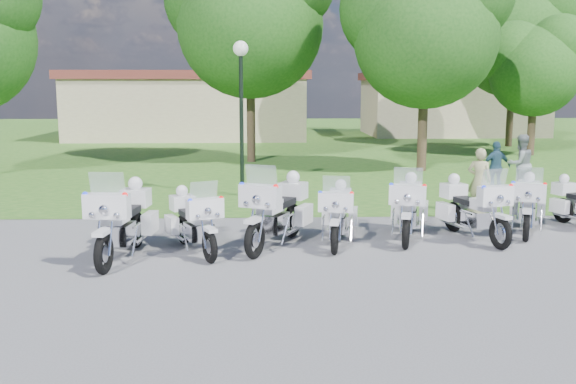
{
  "coord_description": "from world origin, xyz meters",
  "views": [
    {
      "loc": [
        -1.36,
        -12.61,
        3.25
      ],
      "look_at": [
        -0.87,
        1.2,
        0.95
      ],
      "focal_mm": 40.0,
      "sensor_mm": 36.0,
      "label": 1
    }
  ],
  "objects_px": {
    "bystander_b": "(520,165)",
    "bystander_c": "(496,167)",
    "motorcycle_1": "(193,220)",
    "motorcycle_2": "(278,210)",
    "lamp_post": "(241,81)",
    "motorcycle_0": "(123,220)",
    "bystander_a": "(479,181)",
    "motorcycle_6": "(528,203)",
    "motorcycle_3": "(338,213)",
    "motorcycle_4": "(409,207)",
    "motorcycle_5": "(472,208)"
  },
  "relations": [
    {
      "from": "motorcycle_2",
      "to": "motorcycle_5",
      "type": "bearing_deg",
      "value": -148.84
    },
    {
      "from": "bystander_a",
      "to": "bystander_b",
      "type": "distance_m",
      "value": 3.54
    },
    {
      "from": "motorcycle_0",
      "to": "bystander_c",
      "type": "height_order",
      "value": "motorcycle_0"
    },
    {
      "from": "bystander_a",
      "to": "lamp_post",
      "type": "bearing_deg",
      "value": 3.27
    },
    {
      "from": "motorcycle_5",
      "to": "bystander_a",
      "type": "distance_m",
      "value": 3.01
    },
    {
      "from": "motorcycle_2",
      "to": "bystander_b",
      "type": "relative_size",
      "value": 1.36
    },
    {
      "from": "motorcycle_0",
      "to": "bystander_c",
      "type": "relative_size",
      "value": 1.67
    },
    {
      "from": "motorcycle_0",
      "to": "bystander_a",
      "type": "distance_m",
      "value": 9.17
    },
    {
      "from": "lamp_post",
      "to": "bystander_b",
      "type": "height_order",
      "value": "lamp_post"
    },
    {
      "from": "motorcycle_1",
      "to": "bystander_c",
      "type": "xyz_separation_m",
      "value": [
        8.46,
        6.74,
        0.16
      ]
    },
    {
      "from": "motorcycle_2",
      "to": "lamp_post",
      "type": "xyz_separation_m",
      "value": [
        -0.94,
        6.07,
        2.64
      ]
    },
    {
      "from": "bystander_a",
      "to": "motorcycle_6",
      "type": "bearing_deg",
      "value": 126.34
    },
    {
      "from": "lamp_post",
      "to": "bystander_a",
      "type": "distance_m",
      "value": 7.25
    },
    {
      "from": "motorcycle_5",
      "to": "bystander_a",
      "type": "bearing_deg",
      "value": -127.12
    },
    {
      "from": "bystander_c",
      "to": "motorcycle_1",
      "type": "bearing_deg",
      "value": 30.09
    },
    {
      "from": "bystander_a",
      "to": "motorcycle_5",
      "type": "bearing_deg",
      "value": 96.47
    },
    {
      "from": "motorcycle_6",
      "to": "bystander_b",
      "type": "bearing_deg",
      "value": -87.02
    },
    {
      "from": "motorcycle_4",
      "to": "bystander_a",
      "type": "xyz_separation_m",
      "value": [
        2.43,
        2.7,
        0.15
      ]
    },
    {
      "from": "motorcycle_0",
      "to": "motorcycle_4",
      "type": "relative_size",
      "value": 1.11
    },
    {
      "from": "motorcycle_1",
      "to": "motorcycle_3",
      "type": "relative_size",
      "value": 0.93
    },
    {
      "from": "motorcycle_2",
      "to": "motorcycle_5",
      "type": "distance_m",
      "value": 4.2
    },
    {
      "from": "motorcycle_3",
      "to": "bystander_c",
      "type": "xyz_separation_m",
      "value": [
        5.53,
        6.15,
        0.15
      ]
    },
    {
      "from": "motorcycle_5",
      "to": "bystander_c",
      "type": "xyz_separation_m",
      "value": [
        2.62,
        5.85,
        0.12
      ]
    },
    {
      "from": "motorcycle_5",
      "to": "lamp_post",
      "type": "distance_m",
      "value": 8.05
    },
    {
      "from": "bystander_b",
      "to": "motorcycle_3",
      "type": "bearing_deg",
      "value": 28.92
    },
    {
      "from": "motorcycle_0",
      "to": "bystander_a",
      "type": "bearing_deg",
      "value": -147.29
    },
    {
      "from": "bystander_a",
      "to": "motorcycle_3",
      "type": "bearing_deg",
      "value": 65.43
    },
    {
      "from": "motorcycle_0",
      "to": "motorcycle_6",
      "type": "xyz_separation_m",
      "value": [
        8.55,
        1.85,
        -0.09
      ]
    },
    {
      "from": "motorcycle_1",
      "to": "bystander_c",
      "type": "relative_size",
      "value": 1.33
    },
    {
      "from": "bystander_a",
      "to": "motorcycle_2",
      "type": "bearing_deg",
      "value": 59.51
    },
    {
      "from": "motorcycle_2",
      "to": "motorcycle_4",
      "type": "xyz_separation_m",
      "value": [
        2.82,
        0.58,
        -0.06
      ]
    },
    {
      "from": "motorcycle_5",
      "to": "motorcycle_6",
      "type": "xyz_separation_m",
      "value": [
        1.43,
        0.56,
        -0.02
      ]
    },
    {
      "from": "motorcycle_6",
      "to": "motorcycle_0",
      "type": "bearing_deg",
      "value": 35.08
    },
    {
      "from": "motorcycle_1",
      "to": "motorcycle_0",
      "type": "bearing_deg",
      "value": -7.05
    },
    {
      "from": "motorcycle_1",
      "to": "motorcycle_4",
      "type": "height_order",
      "value": "motorcycle_4"
    },
    {
      "from": "motorcycle_1",
      "to": "motorcycle_2",
      "type": "height_order",
      "value": "motorcycle_2"
    },
    {
      "from": "bystander_b",
      "to": "lamp_post",
      "type": "bearing_deg",
      "value": -14.78
    },
    {
      "from": "motorcycle_3",
      "to": "bystander_a",
      "type": "relative_size",
      "value": 1.35
    },
    {
      "from": "motorcycle_6",
      "to": "bystander_a",
      "type": "height_order",
      "value": "bystander_a"
    },
    {
      "from": "motorcycle_3",
      "to": "motorcycle_5",
      "type": "height_order",
      "value": "motorcycle_5"
    },
    {
      "from": "motorcycle_6",
      "to": "bystander_a",
      "type": "distance_m",
      "value": 2.29
    },
    {
      "from": "lamp_post",
      "to": "bystander_a",
      "type": "relative_size",
      "value": 2.71
    },
    {
      "from": "motorcycle_5",
      "to": "lamp_post",
      "type": "height_order",
      "value": "lamp_post"
    },
    {
      "from": "lamp_post",
      "to": "bystander_b",
      "type": "relative_size",
      "value": 2.52
    },
    {
      "from": "lamp_post",
      "to": "bystander_b",
      "type": "bearing_deg",
      "value": 0.08
    },
    {
      "from": "motorcycle_3",
      "to": "lamp_post",
      "type": "relative_size",
      "value": 0.5
    },
    {
      "from": "bystander_b",
      "to": "bystander_c",
      "type": "height_order",
      "value": "bystander_b"
    },
    {
      "from": "motorcycle_3",
      "to": "bystander_c",
      "type": "height_order",
      "value": "bystander_c"
    },
    {
      "from": "motorcycle_1",
      "to": "bystander_a",
      "type": "bearing_deg",
      "value": -176.45
    },
    {
      "from": "motorcycle_6",
      "to": "bystander_a",
      "type": "xyz_separation_m",
      "value": [
        -0.35,
        2.25,
        0.18
      ]
    }
  ]
}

